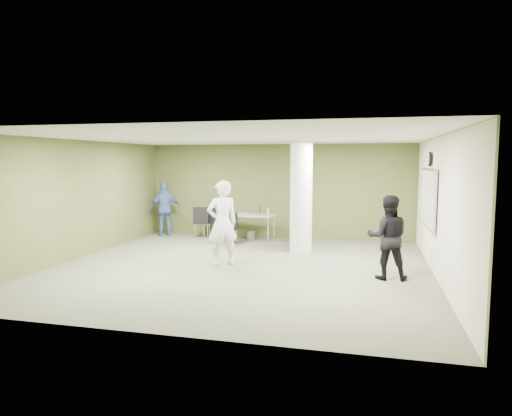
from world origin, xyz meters
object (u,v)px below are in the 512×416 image
(woman_white, at_px, (222,223))
(man_blue, at_px, (165,209))
(folding_table, at_px, (248,216))
(chair_back_left, at_px, (210,220))
(man_black, at_px, (388,237))

(woman_white, bearing_deg, man_blue, -85.98)
(folding_table, height_order, man_blue, man_blue)
(folding_table, xyz_separation_m, woman_white, (0.28, -3.16, 0.22))
(man_blue, bearing_deg, folding_table, 141.24)
(folding_table, bearing_deg, chair_back_left, 168.85)
(chair_back_left, xyz_separation_m, man_black, (5.05, -3.84, 0.30))
(man_blue, bearing_deg, woman_white, 96.55)
(woman_white, bearing_deg, man_black, 137.50)
(chair_back_left, relative_size, man_black, 0.55)
(folding_table, xyz_separation_m, man_blue, (-2.67, 0.18, 0.11))
(chair_back_left, distance_m, woman_white, 3.87)
(chair_back_left, height_order, woman_white, woman_white)
(chair_back_left, height_order, man_black, man_black)
(woman_white, relative_size, man_black, 1.14)
(man_black, distance_m, man_blue, 7.41)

